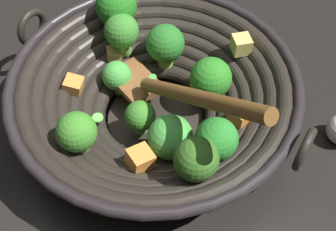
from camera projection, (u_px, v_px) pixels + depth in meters
ground_plane at (155, 122)px, 0.65m from camera, size 4.00×4.00×0.00m
wok at (155, 94)px, 0.60m from camera, size 0.38×0.37×0.20m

